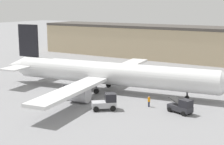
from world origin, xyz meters
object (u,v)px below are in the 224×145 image
object	(u,v)px
airplane	(107,74)
pushback_tug	(106,102)
ground_crew_worker	(149,101)
baggage_tug	(68,92)
belt_loader_truck	(182,106)

from	to	relation	value
airplane	pushback_tug	xyz separation A→B (m)	(5.76, -9.29, -2.01)
ground_crew_worker	baggage_tug	world-z (taller)	baggage_tug
belt_loader_truck	baggage_tug	bearing A→B (deg)	-154.41
baggage_tug	belt_loader_truck	world-z (taller)	baggage_tug
airplane	ground_crew_worker	bearing A→B (deg)	-32.34
ground_crew_worker	belt_loader_truck	bearing A→B (deg)	-126.17
baggage_tug	belt_loader_truck	bearing A→B (deg)	23.59
baggage_tug	belt_loader_truck	xyz separation A→B (m)	(18.45, 2.21, -0.06)
pushback_tug	baggage_tug	bearing A→B (deg)	127.68
belt_loader_truck	pushback_tug	bearing A→B (deg)	-138.85
pushback_tug	ground_crew_worker	bearing A→B (deg)	4.02
ground_crew_worker	baggage_tug	size ratio (longest dim) A/B	0.55
ground_crew_worker	pushback_tug	world-z (taller)	pushback_tug
baggage_tug	pushback_tug	distance (m)	8.75
pushback_tug	airplane	bearing A→B (deg)	81.82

